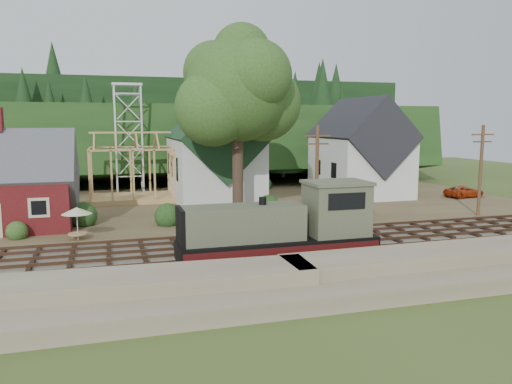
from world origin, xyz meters
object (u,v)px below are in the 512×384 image
object	(u,v)px
locomotive	(286,229)
car_blue	(189,214)
car_red	(464,191)
patio_set	(77,212)

from	to	relation	value
locomotive	car_blue	world-z (taller)	locomotive
car_blue	car_red	world-z (taller)	car_blue
locomotive	car_red	distance (m)	31.69
car_blue	car_red	xyz separation A→B (m)	(30.18, 4.98, -0.02)
car_red	patio_set	bearing A→B (deg)	95.65
patio_set	locomotive	bearing A→B (deg)	-35.46
patio_set	car_red	bearing A→B (deg)	13.06
locomotive	patio_set	xyz separation A→B (m)	(-11.94, 8.50, 0.14)
car_red	patio_set	world-z (taller)	patio_set
car_red	patio_set	size ratio (longest dim) A/B	1.96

